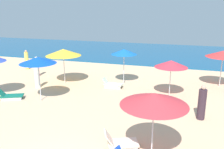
{
  "coord_description": "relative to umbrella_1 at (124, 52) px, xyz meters",
  "views": [
    {
      "loc": [
        3.77,
        -5.58,
        5.28
      ],
      "look_at": [
        -0.64,
        8.89,
        1.07
      ],
      "focal_mm": 38.94,
      "sensor_mm": 36.0,
      "label": 1
    }
  ],
  "objects": [
    {
      "name": "ocean",
      "position": [
        0.29,
        12.51,
        -2.23
      ],
      "size": [
        60.0,
        13.81,
        0.12
      ],
      "primitive_type": "cube",
      "color": "#175280",
      "rests_on": "ground_plane"
    },
    {
      "name": "umbrella_1",
      "position": [
        0.0,
        0.0,
        0.0
      ],
      "size": [
        1.83,
        1.83,
        2.48
      ],
      "color": "silver",
      "rests_on": "ground_plane"
    },
    {
      "name": "lounge_chair_1_0",
      "position": [
        -0.52,
        -1.18,
        -2.04
      ],
      "size": [
        1.36,
        0.57,
        0.65
      ],
      "rotation": [
        0.0,
        0.0,
        1.57
      ],
      "color": "silver",
      "rests_on": "ground_plane"
    },
    {
      "name": "umbrella_2",
      "position": [
        3.17,
        -8.37,
        -0.03
      ],
      "size": [
        2.36,
        2.36,
        2.48
      ],
      "color": "silver",
      "rests_on": "ground_plane"
    },
    {
      "name": "lounge_chair_2_0",
      "position": [
        1.95,
        -8.23,
        -2.0
      ],
      "size": [
        1.43,
        1.12,
        0.78
      ],
      "rotation": [
        0.0,
        0.0,
        1.99
      ],
      "color": "silver",
      "rests_on": "ground_plane"
    },
    {
      "name": "umbrella_3",
      "position": [
        6.5,
        1.19,
        -0.01
      ],
      "size": [
        2.25,
        2.25,
        2.49
      ],
      "color": "silver",
      "rests_on": "ground_plane"
    },
    {
      "name": "umbrella_4",
      "position": [
        -3.81,
        -4.64,
        0.11
      ],
      "size": [
        2.07,
        2.07,
        2.59
      ],
      "color": "silver",
      "rests_on": "ground_plane"
    },
    {
      "name": "lounge_chair_5_1",
      "position": [
        -5.67,
        -4.99,
        -2.07
      ],
      "size": [
        1.52,
        1.1,
        0.61
      ],
      "rotation": [
        0.0,
        0.0,
        2.0
      ],
      "color": "silver",
      "rests_on": "ground_plane"
    },
    {
      "name": "umbrella_6",
      "position": [
        -4.11,
        -1.09,
        -0.07
      ],
      "size": [
        2.49,
        2.49,
        2.46
      ],
      "color": "silver",
      "rests_on": "ground_plane"
    },
    {
      "name": "umbrella_7",
      "position": [
        3.32,
        -1.66,
        -0.27
      ],
      "size": [
        1.98,
        1.98,
        2.23
      ],
      "color": "silver",
      "rests_on": "ground_plane"
    },
    {
      "name": "beachgoer_1",
      "position": [
        -7.0,
        -0.15,
        -1.54
      ],
      "size": [
        0.31,
        0.31,
        1.57
      ],
      "rotation": [
        0.0,
        0.0,
        1.52
      ],
      "color": "#ED465F",
      "rests_on": "ground_plane"
    },
    {
      "name": "beachgoer_2",
      "position": [
        -5.34,
        -2.67,
        -1.5
      ],
      "size": [
        0.43,
        0.43,
        1.66
      ],
      "rotation": [
        0.0,
        0.0,
        1.12
      ],
      "color": "white",
      "rests_on": "ground_plane"
    },
    {
      "name": "beachgoer_3",
      "position": [
        -9.17,
        1.55,
        -1.5
      ],
      "size": [
        0.39,
        0.39,
        1.69
      ],
      "rotation": [
        0.0,
        0.0,
        1.82
      ],
      "color": "#F8E75C",
      "rests_on": "ground_plane"
    },
    {
      "name": "beachgoer_4",
      "position": [
        5.03,
        -4.51,
        -1.49
      ],
      "size": [
        0.54,
        0.54,
        1.73
      ],
      "rotation": [
        0.0,
        0.0,
        0.74
      ],
      "color": "#392832",
      "rests_on": "ground_plane"
    }
  ]
}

